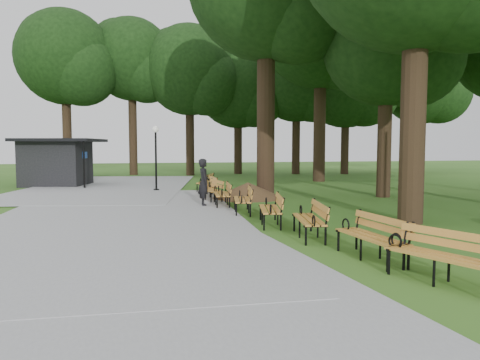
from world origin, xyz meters
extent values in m
plane|color=#2E5E1B|center=(0.00, 0.00, 0.00)|extent=(100.00, 100.00, 0.00)
cube|color=#98989A|center=(-4.00, 3.00, 0.03)|extent=(12.00, 38.00, 0.06)
imported|color=black|center=(-0.86, 5.21, 0.88)|extent=(0.42, 0.64, 1.76)
cylinder|color=black|center=(-2.42, 11.27, 1.48)|extent=(0.10, 0.10, 2.96)
sphere|color=white|center=(-2.42, 11.27, 3.05)|extent=(0.32, 0.32, 0.32)
cone|color=#47301C|center=(1.28, 7.19, 0.34)|extent=(2.69, 2.69, 0.69)
cylinder|color=black|center=(4.46, 0.38, 3.79)|extent=(0.70, 0.70, 7.58)
cylinder|color=black|center=(7.20, 6.51, 3.04)|extent=(0.60, 0.60, 6.08)
sphere|color=black|center=(7.20, 6.51, 6.65)|extent=(5.45, 5.45, 5.45)
cylinder|color=black|center=(2.38, 8.33, 4.35)|extent=(0.80, 0.80, 8.70)
cylinder|color=black|center=(7.84, 15.25, 4.42)|extent=(0.76, 0.76, 8.85)
sphere|color=black|center=(7.84, 15.25, 9.68)|extent=(7.78, 7.78, 7.78)
camera|label=1|loc=(-3.03, -10.77, 2.19)|focal=32.83mm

